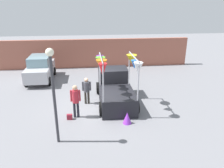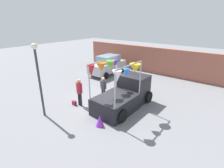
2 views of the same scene
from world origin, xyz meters
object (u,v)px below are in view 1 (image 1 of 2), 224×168
at_px(person_customer, 76,98).
at_px(street_lamp, 53,84).
at_px(handbag, 70,117).
at_px(person_vendor, 87,88).
at_px(folded_kite_bundle_violet, 127,118).
at_px(vendor_truck, 115,87).
at_px(parked_car, 40,68).

bearing_deg(person_customer, street_lamp, -108.51).
relative_size(handbag, street_lamp, 0.07).
relative_size(person_vendor, handbag, 5.74).
bearing_deg(folded_kite_bundle_violet, person_vendor, 127.54).
height_order(vendor_truck, parked_car, vendor_truck).
height_order(person_customer, folded_kite_bundle_violet, person_customer).
xyz_separation_m(parked_car, folded_kite_bundle_violet, (5.48, -7.24, -0.64)).
xyz_separation_m(parked_car, handbag, (2.59, -6.51, -0.80)).
relative_size(parked_car, street_lamp, 0.98).
relative_size(vendor_truck, handbag, 14.50).
xyz_separation_m(handbag, street_lamp, (-0.36, -1.91, 2.52)).
distance_m(parked_car, person_vendor, 5.86).
height_order(parked_car, person_vendor, parked_car).
distance_m(parked_car, handbag, 7.05).
distance_m(person_customer, person_vendor, 1.72).
distance_m(person_vendor, folded_kite_bundle_violet, 3.29).
height_order(person_vendor, handbag, person_vendor).
xyz_separation_m(handbag, folded_kite_bundle_violet, (2.88, -0.73, 0.16)).
bearing_deg(handbag, folded_kite_bundle_violet, -14.28).
height_order(parked_car, street_lamp, street_lamp).
xyz_separation_m(street_lamp, folded_kite_bundle_violet, (3.24, 1.18, -2.36)).
relative_size(handbag, folded_kite_bundle_violet, 0.47).
distance_m(parked_car, folded_kite_bundle_violet, 9.10).
bearing_deg(person_customer, handbag, -150.26).
relative_size(person_customer, person_vendor, 1.11).
xyz_separation_m(vendor_truck, person_customer, (-2.26, -1.76, 0.18)).
height_order(vendor_truck, person_vendor, vendor_truck).
bearing_deg(handbag, street_lamp, -100.58).
height_order(vendor_truck, folded_kite_bundle_violet, vendor_truck).
height_order(person_customer, handbag, person_customer).
xyz_separation_m(person_customer, street_lamp, (-0.71, -2.11, 1.57)).
bearing_deg(person_vendor, street_lamp, -108.89).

